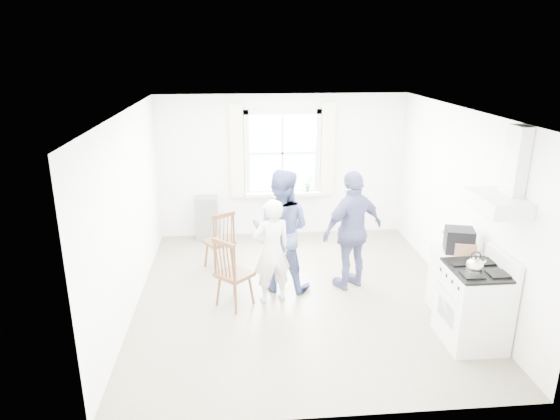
% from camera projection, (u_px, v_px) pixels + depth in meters
% --- Properties ---
extents(room_shell, '(4.62, 5.12, 2.64)m').
position_uv_depth(room_shell, '(299.00, 208.00, 6.74)').
color(room_shell, gray).
rests_on(room_shell, ground).
extents(window_assembly, '(1.88, 0.24, 1.70)m').
position_uv_depth(window_assembly, '(283.00, 158.00, 9.01)').
color(window_assembly, white).
rests_on(window_assembly, room_shell).
extents(range_hood, '(0.45, 0.76, 0.94)m').
position_uv_depth(range_hood, '(503.00, 189.00, 5.45)').
color(range_hood, silver).
rests_on(range_hood, room_shell).
extents(shelf_unit, '(0.40, 0.30, 0.80)m').
position_uv_depth(shelf_unit, '(207.00, 218.00, 9.11)').
color(shelf_unit, gray).
rests_on(shelf_unit, ground).
extents(gas_stove, '(0.68, 0.76, 1.12)m').
position_uv_depth(gas_stove, '(473.00, 305.00, 5.87)').
color(gas_stove, white).
rests_on(gas_stove, ground).
extents(kettle, '(0.19, 0.19, 0.27)m').
position_uv_depth(kettle, '(475.00, 266.00, 5.58)').
color(kettle, silver).
rests_on(kettle, gas_stove).
extents(low_cabinet, '(0.50, 0.55, 0.90)m').
position_uv_depth(low_cabinet, '(454.00, 281.00, 6.55)').
color(low_cabinet, silver).
rests_on(low_cabinet, ground).
extents(stereo_stack, '(0.41, 0.39, 0.31)m').
position_uv_depth(stereo_stack, '(459.00, 240.00, 6.30)').
color(stereo_stack, black).
rests_on(stereo_stack, low_cabinet).
extents(cardboard_box, '(0.30, 0.25, 0.16)m').
position_uv_depth(cardboard_box, '(465.00, 248.00, 6.23)').
color(cardboard_box, '#A06D4D').
rests_on(cardboard_box, low_cabinet).
extents(windsor_chair_a, '(0.56, 0.55, 0.97)m').
position_uv_depth(windsor_chair_a, '(222.00, 235.00, 7.76)').
color(windsor_chair_a, '#4B2C18').
rests_on(windsor_chair_a, ground).
extents(windsor_chair_b, '(0.59, 0.59, 1.00)m').
position_uv_depth(windsor_chair_b, '(228.00, 266.00, 6.59)').
color(windsor_chair_b, '#4B2C18').
rests_on(windsor_chair_b, ground).
extents(person_left, '(0.67, 0.67, 1.48)m').
position_uv_depth(person_left, '(272.00, 251.00, 6.76)').
color(person_left, silver).
rests_on(person_left, ground).
extents(person_mid, '(1.09, 1.09, 1.78)m').
position_uv_depth(person_mid, '(281.00, 231.00, 7.09)').
color(person_mid, '#485787').
rests_on(person_mid, ground).
extents(person_right, '(1.38, 1.38, 1.75)m').
position_uv_depth(person_right, '(353.00, 230.00, 7.14)').
color(person_right, navy).
rests_on(person_right, ground).
extents(potted_plant, '(0.21, 0.21, 0.30)m').
position_uv_depth(potted_plant, '(308.00, 184.00, 9.11)').
color(potted_plant, '#2F6A38').
rests_on(potted_plant, window_assembly).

